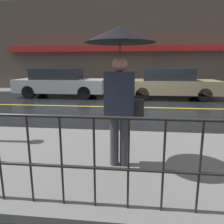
% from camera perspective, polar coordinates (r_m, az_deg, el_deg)
% --- Properties ---
extents(ground_plane, '(80.00, 80.00, 0.00)m').
position_cam_1_polar(ground_plane, '(8.71, 8.24, 1.17)').
color(ground_plane, black).
extents(sidewalk_near, '(28.00, 3.13, 0.11)m').
position_cam_1_polar(sidewalk_near, '(3.82, 10.53, -12.78)').
color(sidewalk_near, '#60605E').
rests_on(sidewalk_near, ground_plane).
extents(sidewalk_far, '(28.00, 1.83, 0.11)m').
position_cam_1_polar(sidewalk_far, '(13.09, 7.69, 5.13)').
color(sidewalk_far, '#60605E').
rests_on(sidewalk_far, ground_plane).
extents(lane_marking, '(25.20, 0.12, 0.01)m').
position_cam_1_polar(lane_marking, '(8.70, 8.24, 1.20)').
color(lane_marking, gold).
rests_on(lane_marking, ground_plane).
extents(building_storefront, '(28.00, 0.85, 5.58)m').
position_cam_1_polar(building_storefront, '(14.07, 7.93, 16.74)').
color(building_storefront, '#4C4238').
rests_on(building_storefront, ground_plane).
extents(railing_foreground, '(12.00, 0.04, 1.04)m').
position_cam_1_polar(railing_foreground, '(2.34, 13.44, -10.67)').
color(railing_foreground, black).
rests_on(railing_foreground, sidewalk_near).
extents(pedestrian, '(1.01, 1.01, 2.08)m').
position_cam_1_polar(pedestrian, '(3.20, 2.17, 13.63)').
color(pedestrian, '#333338').
rests_on(pedestrian, sidewalk_near).
extents(car_silver, '(4.55, 1.80, 1.47)m').
position_cam_1_polar(car_silver, '(11.75, -13.38, 7.51)').
color(car_silver, '#B2B5BA').
rests_on(car_silver, ground_plane).
extents(car_tan, '(4.52, 1.84, 1.48)m').
position_cam_1_polar(car_tan, '(11.18, 14.83, 7.22)').
color(car_tan, tan).
rests_on(car_tan, ground_plane).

